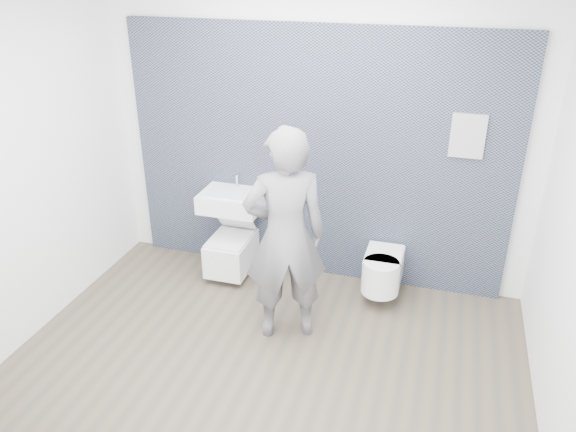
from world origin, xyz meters
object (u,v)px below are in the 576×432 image
(toilet_square, at_px, (232,251))
(toilet_rounded, at_px, (382,271))
(washbasin, at_px, (232,200))
(visitor, at_px, (285,237))

(toilet_square, relative_size, toilet_rounded, 1.16)
(washbasin, xyz_separation_m, visitor, (0.78, -0.80, 0.13))
(toilet_square, height_order, toilet_rounded, toilet_square)
(toilet_rounded, bearing_deg, visitor, -134.09)
(toilet_square, distance_m, visitor, 1.26)
(washbasin, height_order, toilet_square, washbasin)
(toilet_rounded, distance_m, visitor, 1.19)
(visitor, bearing_deg, washbasin, -69.49)
(washbasin, relative_size, toilet_square, 0.86)
(visitor, bearing_deg, toilet_square, -67.27)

